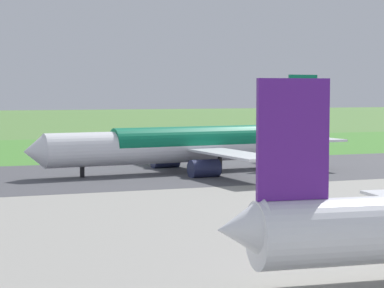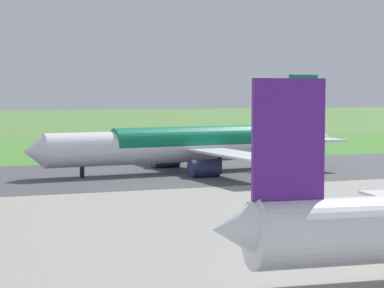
% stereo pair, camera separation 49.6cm
% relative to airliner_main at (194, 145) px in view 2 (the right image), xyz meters
% --- Properties ---
extents(ground_plane, '(800.00, 800.00, 0.00)m').
position_rel_airliner_main_xyz_m(ground_plane, '(13.81, 0.03, -4.35)').
color(ground_plane, '#547F3D').
extents(runway_asphalt, '(600.00, 37.35, 0.06)m').
position_rel_airliner_main_xyz_m(runway_asphalt, '(13.81, 0.03, -4.32)').
color(runway_asphalt, '#47474C').
rests_on(runway_asphalt, ground).
extents(grass_verge_foreground, '(600.00, 80.00, 0.04)m').
position_rel_airliner_main_xyz_m(grass_verge_foreground, '(13.81, -47.76, -4.33)').
color(grass_verge_foreground, '#478534').
rests_on(grass_verge_foreground, ground).
extents(airliner_main, '(54.15, 44.36, 15.88)m').
position_rel_airliner_main_xyz_m(airliner_main, '(0.00, 0.00, 0.00)').
color(airliner_main, white).
rests_on(airliner_main, ground).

